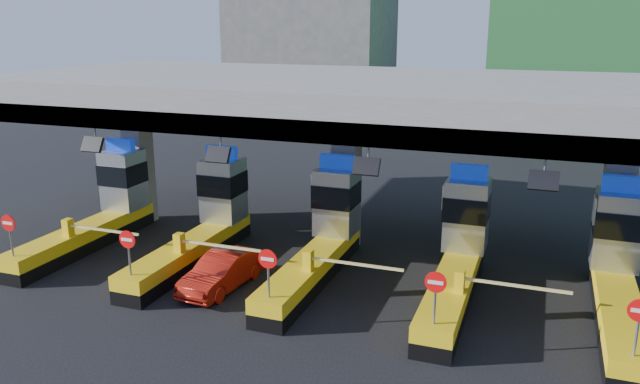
% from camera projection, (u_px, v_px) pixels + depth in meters
% --- Properties ---
extents(ground, '(120.00, 120.00, 0.00)m').
position_uv_depth(ground, '(321.00, 273.00, 23.32)').
color(ground, black).
rests_on(ground, ground).
extents(toll_canopy, '(28.00, 12.09, 7.00)m').
position_uv_depth(toll_canopy, '(346.00, 100.00, 24.30)').
color(toll_canopy, slate).
rests_on(toll_canopy, ground).
extents(toll_lane_far_left, '(4.43, 8.00, 4.16)m').
position_uv_depth(toll_lane_far_left, '(103.00, 208.00, 26.52)').
color(toll_lane_far_left, black).
rests_on(toll_lane_far_left, ground).
extents(toll_lane_left, '(4.43, 8.00, 4.16)m').
position_uv_depth(toll_lane_left, '(206.00, 221.00, 24.86)').
color(toll_lane_left, black).
rests_on(toll_lane_left, ground).
extents(toll_lane_center, '(4.43, 8.00, 4.16)m').
position_uv_depth(toll_lane_center, '(324.00, 235.00, 23.20)').
color(toll_lane_center, black).
rests_on(toll_lane_center, ground).
extents(toll_lane_right, '(4.43, 8.00, 4.16)m').
position_uv_depth(toll_lane_right, '(459.00, 251.00, 21.54)').
color(toll_lane_right, black).
rests_on(toll_lane_right, ground).
extents(toll_lane_far_right, '(4.43, 8.00, 4.16)m').
position_uv_depth(toll_lane_far_right, '(618.00, 270.00, 19.88)').
color(toll_lane_far_right, black).
rests_on(toll_lane_far_right, ground).
extents(bg_building_concrete, '(14.00, 10.00, 18.00)m').
position_uv_depth(bg_building_concrete, '(312.00, 23.00, 58.19)').
color(bg_building_concrete, '#4C4C49').
rests_on(bg_building_concrete, ground).
extents(red_car, '(1.68, 3.91, 1.25)m').
position_uv_depth(red_car, '(222.00, 271.00, 21.81)').
color(red_car, maroon).
rests_on(red_car, ground).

